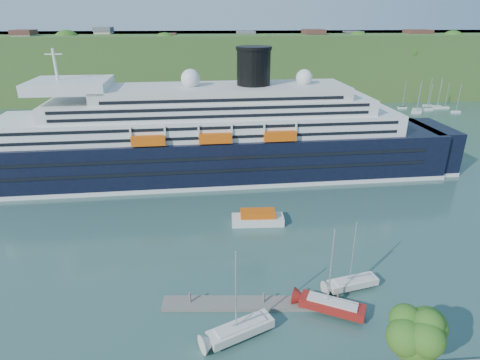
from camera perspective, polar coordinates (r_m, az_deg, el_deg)
name	(u,v)px	position (r m, az deg, el deg)	size (l,w,h in m)	color
far_hillside	(220,64)	(172.73, -2.80, 16.17)	(400.00, 50.00, 24.00)	#335C25
cruise_ship	(192,115)	(80.53, -6.80, 9.14)	(115.04, 16.75, 25.83)	black
promenade_tree	(412,348)	(39.24, 23.32, -21.07)	(5.55, 5.55, 9.19)	#2E5716
floating_pontoon	(245,303)	(48.95, 0.74, -17.15)	(19.28, 2.36, 0.43)	slate
sailboat_white_near	(241,298)	(41.96, 0.11, -16.41)	(7.92, 2.20, 10.23)	silver
sailboat_red	(335,276)	(46.00, 13.41, -13.08)	(7.99, 2.22, 10.32)	maroon
sailboat_white_far	(356,258)	(50.70, 16.16, -10.60)	(6.98, 1.94, 9.01)	silver
tender_launch	(258,217)	(64.82, 2.54, -5.31)	(8.42, 2.88, 2.33)	#D9540C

